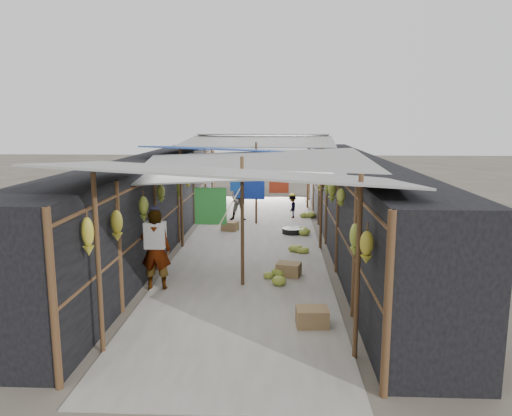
% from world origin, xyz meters
% --- Properties ---
extents(ground, '(80.00, 80.00, 0.00)m').
position_xyz_m(ground, '(0.00, 0.00, 0.00)').
color(ground, '#6B6356').
rests_on(ground, ground).
extents(aisle_slab, '(3.60, 16.00, 0.02)m').
position_xyz_m(aisle_slab, '(0.00, 6.50, 0.01)').
color(aisle_slab, '#9E998E').
rests_on(aisle_slab, ground).
extents(stall_left, '(1.40, 15.00, 2.30)m').
position_xyz_m(stall_left, '(-2.70, 6.50, 1.15)').
color(stall_left, black).
rests_on(stall_left, ground).
extents(stall_right, '(1.40, 15.00, 2.30)m').
position_xyz_m(stall_right, '(2.70, 6.50, 1.15)').
color(stall_right, black).
rests_on(stall_right, ground).
extents(crate_near, '(0.57, 0.50, 0.30)m').
position_xyz_m(crate_near, '(0.94, 3.64, 0.15)').
color(crate_near, '#95714C').
rests_on(crate_near, ground).
extents(crate_mid, '(0.53, 0.43, 0.31)m').
position_xyz_m(crate_mid, '(1.27, 1.04, 0.15)').
color(crate_mid, '#95714C').
rests_on(crate_mid, ground).
extents(crate_back, '(0.53, 0.48, 0.29)m').
position_xyz_m(crate_back, '(-0.73, 7.94, 0.14)').
color(crate_back, '#95714C').
rests_on(crate_back, ground).
extents(black_basin, '(0.59, 0.59, 0.18)m').
position_xyz_m(black_basin, '(1.12, 7.61, 0.09)').
color(black_basin, black).
rests_on(black_basin, ground).
extents(vendor_elderly, '(0.59, 0.39, 1.61)m').
position_xyz_m(vendor_elderly, '(-1.67, 2.70, 0.81)').
color(vendor_elderly, white).
rests_on(vendor_elderly, ground).
extents(shopper_blue, '(0.74, 0.59, 1.48)m').
position_xyz_m(shopper_blue, '(-0.55, 9.53, 0.74)').
color(shopper_blue, '#224DAB').
rests_on(shopper_blue, ground).
extents(vendor_seated, '(0.37, 0.55, 0.79)m').
position_xyz_m(vendor_seated, '(1.17, 9.98, 0.39)').
color(vendor_seated, '#504C45').
rests_on(vendor_seated, ground).
extents(market_canopy, '(5.62, 15.20, 2.77)m').
position_xyz_m(market_canopy, '(0.03, 6.84, 2.40)').
color(market_canopy, brown).
rests_on(market_canopy, ground).
extents(hanging_bananas, '(3.95, 13.58, 0.80)m').
position_xyz_m(hanging_bananas, '(0.03, 6.44, 1.67)').
color(hanging_bananas, '#ACA12C').
rests_on(hanging_bananas, ground).
extents(floor_bananas, '(3.82, 7.80, 0.34)m').
position_xyz_m(floor_bananas, '(0.31, 7.68, 0.15)').
color(floor_bananas, olive).
rests_on(floor_bananas, ground).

